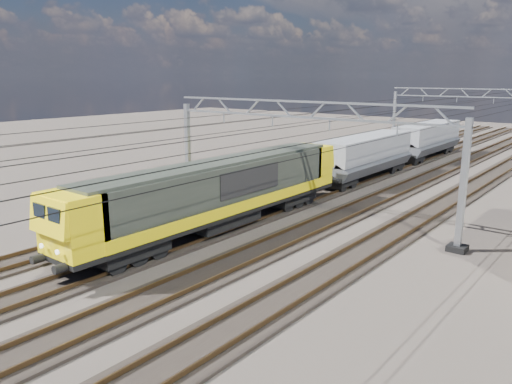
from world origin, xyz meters
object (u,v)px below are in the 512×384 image
Objects in this scene: locomotive at (221,190)px; hopper_wagon_mid at (427,137)px; catenary_gantry_far at (473,117)px; catenary_gantry_mid at (299,155)px; hopper_wagon_lead at (365,154)px.

locomotive is 1.62× the size of hopper_wagon_mid.
catenary_gantry_mid is at bearing -90.00° from catenary_gantry_far.
catenary_gantry_far is at bearing 90.00° from catenary_gantry_mid.
hopper_wagon_mid is at bearing 90.00° from locomotive.
locomotive is (-2.00, -4.77, -1.58)m from catenary_gantry_mid.
catenary_gantry_mid is 1.00× the size of catenary_gantry_far.
hopper_wagon_mid is (-2.00, 27.12, -1.67)m from catenary_gantry_mid.
catenary_gantry_far reaches higher than hopper_wagon_lead.
locomotive is at bearing -90.00° from hopper_wagon_mid.
catenary_gantry_mid is 1.53× the size of hopper_wagon_lead.
hopper_wagon_lead is (-2.00, -23.08, -1.67)m from catenary_gantry_far.
locomotive reaches higher than hopper_wagon_mid.
hopper_wagon_lead is at bearing 90.00° from locomotive.
hopper_wagon_mid is at bearing 94.22° from catenary_gantry_mid.
locomotive is at bearing -90.00° from hopper_wagon_lead.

